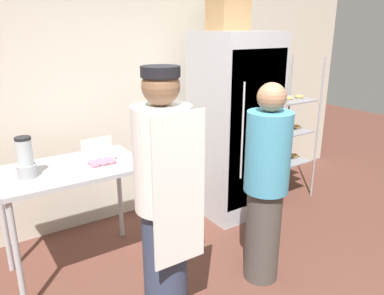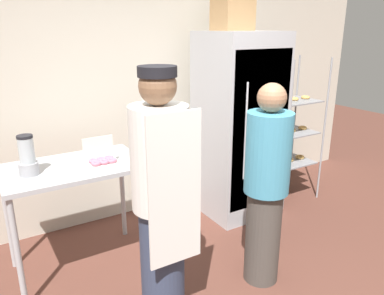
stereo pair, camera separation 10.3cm
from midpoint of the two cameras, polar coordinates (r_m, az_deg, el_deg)
back_wall at (r=4.03m, az=-10.19°, el=8.54°), size 6.40×0.12×2.71m
refrigerator at (r=4.06m, az=5.73°, el=3.32°), size 0.76×0.76×1.96m
baking_rack at (r=4.56m, az=13.45°, el=2.50°), size 0.60×0.49×1.68m
prep_counter at (r=3.17m, az=-18.61°, el=-4.75°), size 1.10×0.69×0.94m
donut_box at (r=3.00m, az=-14.55°, el=-2.38°), size 0.25×0.19×0.23m
blender_pitcher at (r=3.00m, az=-24.93°, el=-1.69°), size 0.14×0.14×0.31m
cardboard_storage_box at (r=3.96m, az=4.70°, el=19.56°), size 0.35×0.31×0.32m
person_baker at (r=2.47m, az=-5.49°, el=-7.82°), size 0.38×0.39×1.77m
person_customer at (r=2.95m, az=10.22°, el=-5.68°), size 0.34×0.34×1.62m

